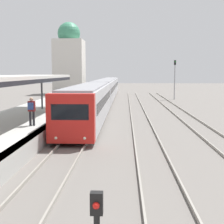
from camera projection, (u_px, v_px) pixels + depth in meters
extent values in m
cube|color=black|center=(26.00, 82.00, 16.51)|extent=(0.08, 25.53, 0.24)
cylinder|color=#47474C|center=(42.00, 93.00, 26.87)|extent=(0.16, 0.16, 2.71)
cylinder|color=#2D2D33|center=(30.00, 118.00, 18.29)|extent=(0.14, 0.14, 0.85)
cylinder|color=#2D2D33|center=(34.00, 118.00, 18.28)|extent=(0.14, 0.14, 0.85)
cube|color=maroon|center=(32.00, 106.00, 18.19)|extent=(0.40, 0.22, 0.60)
sphere|color=tan|center=(31.00, 99.00, 18.14)|extent=(0.22, 0.22, 0.22)
cube|color=#334C8E|center=(31.00, 106.00, 17.99)|extent=(0.30, 0.18, 0.40)
cube|color=red|center=(71.00, 118.00, 16.62)|extent=(2.55, 0.70, 2.63)
cube|color=black|center=(70.00, 112.00, 16.25)|extent=(1.99, 0.04, 0.84)
sphere|color=#EFEACC|center=(56.00, 138.00, 16.44)|extent=(0.16, 0.16, 0.16)
sphere|color=#EFEACC|center=(85.00, 138.00, 16.38)|extent=(0.16, 0.16, 0.16)
cube|color=#B7B7BC|center=(90.00, 103.00, 25.16)|extent=(2.55, 16.52, 2.63)
cube|color=gray|center=(89.00, 86.00, 24.98)|extent=(2.24, 16.19, 0.12)
cube|color=black|center=(89.00, 99.00, 25.12)|extent=(2.57, 15.20, 0.68)
cylinder|color=black|center=(63.00, 130.00, 20.03)|extent=(0.12, 0.70, 0.70)
cylinder|color=black|center=(97.00, 130.00, 19.94)|extent=(0.12, 0.70, 0.70)
cylinder|color=black|center=(85.00, 110.00, 30.68)|extent=(0.12, 0.70, 0.70)
cylinder|color=black|center=(107.00, 110.00, 30.59)|extent=(0.12, 0.70, 0.70)
cube|color=#B7B7BC|center=(104.00, 91.00, 41.88)|extent=(2.55, 16.52, 2.63)
cube|color=gray|center=(104.00, 81.00, 41.71)|extent=(2.24, 16.19, 0.12)
cube|color=black|center=(104.00, 89.00, 41.84)|extent=(2.57, 15.20, 0.68)
cylinder|color=black|center=(92.00, 104.00, 36.76)|extent=(0.12, 0.70, 0.70)
cylinder|color=black|center=(110.00, 104.00, 36.67)|extent=(0.12, 0.70, 0.70)
cylinder|color=black|center=(99.00, 97.00, 47.40)|extent=(0.12, 0.70, 0.70)
cylinder|color=black|center=(113.00, 97.00, 47.31)|extent=(0.12, 0.70, 0.70)
cube|color=#B7B7BC|center=(110.00, 86.00, 58.60)|extent=(2.55, 16.52, 2.63)
cube|color=gray|center=(110.00, 78.00, 58.43)|extent=(2.24, 16.19, 0.12)
cube|color=black|center=(110.00, 84.00, 58.57)|extent=(2.57, 15.20, 0.68)
cylinder|color=black|center=(102.00, 94.00, 53.48)|extent=(0.12, 0.70, 0.70)
cylinder|color=black|center=(115.00, 94.00, 53.39)|extent=(0.12, 0.70, 0.70)
cylinder|color=black|center=(106.00, 91.00, 64.13)|extent=(0.12, 0.70, 0.70)
cylinder|color=black|center=(117.00, 91.00, 64.04)|extent=(0.12, 0.70, 0.70)
cube|color=black|center=(97.00, 203.00, 4.84)|extent=(0.20, 0.14, 0.36)
sphere|color=red|center=(96.00, 206.00, 4.75)|extent=(0.11, 0.11, 0.11)
cylinder|color=gray|center=(175.00, 80.00, 46.45)|extent=(0.14, 0.14, 5.85)
cube|color=black|center=(175.00, 63.00, 46.13)|extent=(0.28, 0.20, 0.70)
sphere|color=green|center=(175.00, 62.00, 45.99)|extent=(0.14, 0.14, 0.14)
cube|color=silver|center=(69.00, 67.00, 59.36)|extent=(5.50, 5.50, 10.16)
sphere|color=#3D8966|center=(69.00, 34.00, 58.58)|extent=(4.23, 4.23, 4.23)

